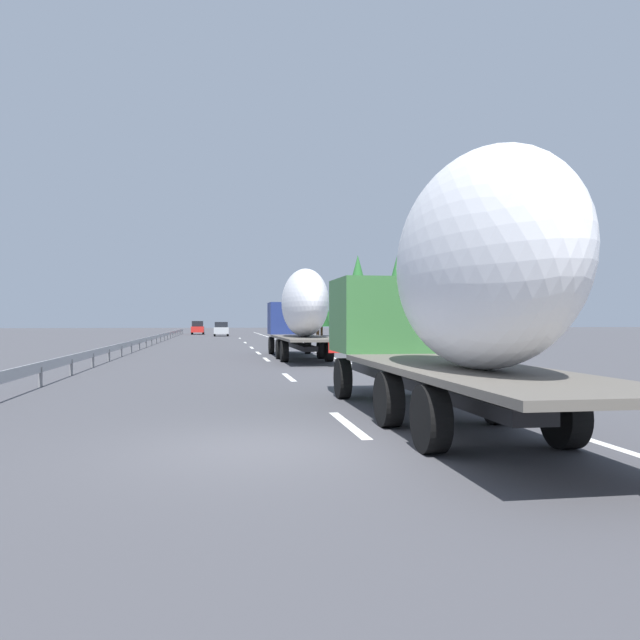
{
  "coord_description": "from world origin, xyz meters",
  "views": [
    {
      "loc": [
        -10.01,
        0.7,
        2.01
      ],
      "look_at": [
        19.99,
        -4.16,
        2.04
      ],
      "focal_mm": 35.62,
      "sensor_mm": 36.0,
      "label": 1
    }
  ],
  "objects_px": {
    "truck_trailing": "(451,287)",
    "road_sign": "(304,319)",
    "truck_lead": "(301,310)",
    "car_silver_hatch": "(221,329)",
    "car_red_compact": "(198,328)"
  },
  "relations": [
    {
      "from": "truck_trailing",
      "to": "road_sign",
      "type": "relative_size",
      "value": 3.97
    },
    {
      "from": "truck_lead",
      "to": "road_sign",
      "type": "distance_m",
      "value": 22.17
    },
    {
      "from": "truck_lead",
      "to": "car_silver_hatch",
      "type": "relative_size",
      "value": 3.44
    },
    {
      "from": "road_sign",
      "to": "truck_lead",
      "type": "bearing_deg",
      "value": 171.96
    },
    {
      "from": "truck_lead",
      "to": "car_red_compact",
      "type": "xyz_separation_m",
      "value": [
        61.3,
        7.16,
        -1.59
      ]
    },
    {
      "from": "truck_lead",
      "to": "car_red_compact",
      "type": "bearing_deg",
      "value": 6.67
    },
    {
      "from": "car_red_compact",
      "to": "truck_lead",
      "type": "bearing_deg",
      "value": -173.33
    },
    {
      "from": "truck_lead",
      "to": "car_silver_hatch",
      "type": "height_order",
      "value": "truck_lead"
    },
    {
      "from": "road_sign",
      "to": "car_red_compact",
      "type": "bearing_deg",
      "value": 14.62
    },
    {
      "from": "truck_lead",
      "to": "truck_trailing",
      "type": "bearing_deg",
      "value": -180.0
    },
    {
      "from": "truck_trailing",
      "to": "road_sign",
      "type": "distance_m",
      "value": 43.54
    },
    {
      "from": "truck_trailing",
      "to": "road_sign",
      "type": "xyz_separation_m",
      "value": [
        43.43,
        -3.1,
        -0.47
      ]
    },
    {
      "from": "truck_trailing",
      "to": "car_red_compact",
      "type": "bearing_deg",
      "value": 4.95
    },
    {
      "from": "truck_lead",
      "to": "car_silver_hatch",
      "type": "bearing_deg",
      "value": 4.36
    },
    {
      "from": "car_red_compact",
      "to": "road_sign",
      "type": "xyz_separation_m",
      "value": [
        -39.35,
        -10.26,
        1.2
      ]
    }
  ]
}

